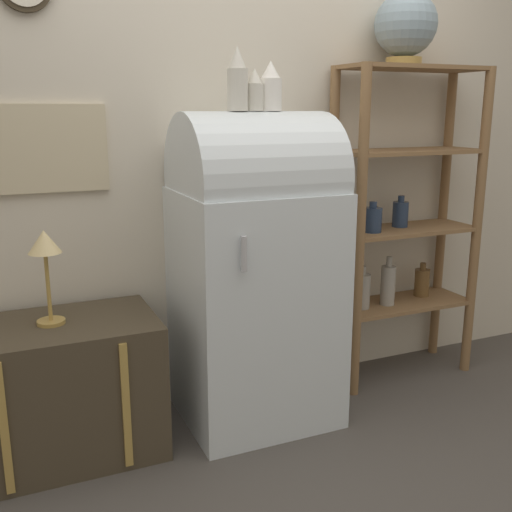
{
  "coord_description": "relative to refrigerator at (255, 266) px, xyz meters",
  "views": [
    {
      "loc": [
        -1.03,
        -2.11,
        1.4
      ],
      "look_at": [
        0.0,
        0.25,
        0.77
      ],
      "focal_mm": 42.0,
      "sensor_mm": 36.0,
      "label": 1
    }
  ],
  "objects": [
    {
      "name": "desk_lamp",
      "position": [
        -0.88,
        0.02,
        0.14
      ],
      "size": [
        0.13,
        0.13,
        0.38
      ],
      "color": "#AD8942",
      "rests_on": "suitcase_trunk"
    },
    {
      "name": "vase_right",
      "position": [
        0.08,
        0.01,
        0.77
      ],
      "size": [
        0.1,
        0.1,
        0.21
      ],
      "color": "white",
      "rests_on": "refrigerator"
    },
    {
      "name": "globe",
      "position": [
        0.85,
        0.14,
        1.07
      ],
      "size": [
        0.3,
        0.3,
        0.34
      ],
      "color": "#AD8942",
      "rests_on": "shelf_unit"
    },
    {
      "name": "refrigerator",
      "position": [
        0.0,
        0.0,
        0.0
      ],
      "size": [
        0.67,
        0.62,
        1.39
      ],
      "color": "silver",
      "rests_on": "ground_plane"
    },
    {
      "name": "wall_back",
      "position": [
        -0.01,
        0.32,
        0.63
      ],
      "size": [
        7.0,
        0.09,
        2.7
      ],
      "color": "beige",
      "rests_on": "ground_plane"
    },
    {
      "name": "vase_center",
      "position": [
        0.0,
        0.0,
        0.75
      ],
      "size": [
        0.08,
        0.08,
        0.17
      ],
      "color": "beige",
      "rests_on": "refrigerator"
    },
    {
      "name": "ground_plane",
      "position": [
        0.0,
        -0.25,
        -0.72
      ],
      "size": [
        12.0,
        12.0,
        0.0
      ],
      "primitive_type": "plane",
      "color": "#4C4742"
    },
    {
      "name": "suitcase_trunk",
      "position": [
        -0.87,
        0.01,
        -0.44
      ],
      "size": [
        0.79,
        0.5,
        0.57
      ],
      "color": "#423828",
      "rests_on": "ground_plane"
    },
    {
      "name": "vase_left",
      "position": [
        -0.08,
        -0.01,
        0.79
      ],
      "size": [
        0.09,
        0.09,
        0.26
      ],
      "color": "beige",
      "rests_on": "refrigerator"
    },
    {
      "name": "shelf_unit",
      "position": [
        0.89,
        0.12,
        0.14
      ],
      "size": [
        0.77,
        0.32,
        1.61
      ],
      "color": "olive",
      "rests_on": "ground_plane"
    }
  ]
}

